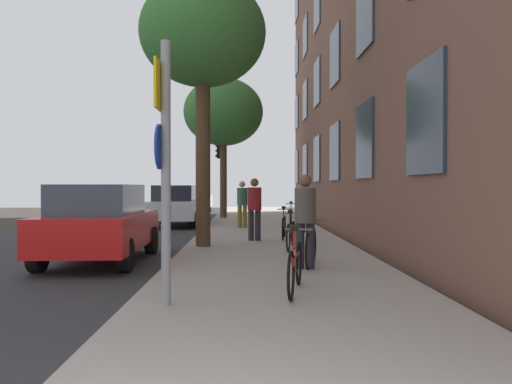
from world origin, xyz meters
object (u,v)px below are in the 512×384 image
object	(u,v)px
sign_post	(164,156)
bicycle_5	(291,216)
pedestrian_1	(254,205)
bicycle_4	(305,221)
bicycle_0	(295,266)
pedestrian_0	(305,215)
tree_far	(223,113)
tree_near	(203,35)
bicycle_3	(284,226)
car_2	(194,199)
pedestrian_2	(242,201)
bicycle_2	(291,234)
bicycle_1	(311,246)
traffic_light	(220,165)
car_0	(101,223)
car_1	(176,205)

from	to	relation	value
sign_post	bicycle_5	distance (m)	13.06
pedestrian_1	bicycle_4	bearing A→B (deg)	59.33
bicycle_0	pedestrian_0	xyz separation A→B (m)	(0.37, 2.01, 0.60)
tree_far	tree_near	bearing A→B (deg)	-89.93
tree_far	bicycle_3	bearing A→B (deg)	-77.53
bicycle_0	bicycle_3	xyz separation A→B (m)	(0.38, 7.20, -0.01)
tree_far	car_2	bearing A→B (deg)	109.05
pedestrian_0	bicycle_0	bearing A→B (deg)	-100.56
bicycle_0	pedestrian_2	bearing A→B (deg)	94.25
bicycle_2	pedestrian_1	size ratio (longest dim) A/B	0.94
tree_far	bicycle_1	distance (m)	15.35
bicycle_3	pedestrian_2	size ratio (longest dim) A/B	0.97
pedestrian_0	pedestrian_1	world-z (taller)	pedestrian_1
bicycle_5	pedestrian_0	xyz separation A→B (m)	(-0.64, -9.99, 0.61)
traffic_light	car_0	distance (m)	15.49
traffic_light	pedestrian_2	size ratio (longest dim) A/B	2.26
bicycle_3	car_1	distance (m)	7.24
bicycle_5	pedestrian_0	bearing A→B (deg)	-93.64
bicycle_1	car_1	size ratio (longest dim) A/B	0.36
bicycle_5	bicycle_2	bearing A→B (deg)	-95.11
pedestrian_0	car_1	xyz separation A→B (m)	(-3.88, 11.29, -0.24)
car_0	car_1	bearing A→B (deg)	88.78
bicycle_5	car_0	size ratio (longest dim) A/B	0.42
tree_near	bicycle_1	xyz separation A→B (m)	(2.27, -3.08, -4.82)
bicycle_0	pedestrian_0	bearing A→B (deg)	79.44
bicycle_3	car_2	bearing A→B (deg)	104.99
bicycle_1	car_2	world-z (taller)	car_2
bicycle_1	pedestrian_1	world-z (taller)	pedestrian_1
bicycle_5	tree_far	bearing A→B (deg)	119.60
pedestrian_2	car_2	size ratio (longest dim) A/B	0.39
sign_post	bicycle_1	xyz separation A→B (m)	(2.23, 3.09, -1.49)
pedestrian_1	pedestrian_0	bearing A→B (deg)	-80.06
bicycle_3	car_1	bearing A→B (deg)	122.49
sign_post	bicycle_1	distance (m)	4.09
tree_near	car_0	bearing A→B (deg)	-135.81
sign_post	traffic_light	world-z (taller)	traffic_light
pedestrian_0	car_0	world-z (taller)	pedestrian_0
bicycle_0	car_2	bearing A→B (deg)	99.43
bicycle_2	bicycle_3	xyz separation A→B (m)	(0.01, 2.40, -0.00)
sign_post	tree_near	xyz separation A→B (m)	(-0.05, 6.17, 3.33)
bicycle_4	pedestrian_0	size ratio (longest dim) A/B	0.93
tree_far	car_0	world-z (taller)	tree_far
bicycle_1	bicycle_3	bearing A→B (deg)	91.77
pedestrian_0	pedestrian_2	world-z (taller)	pedestrian_0
car_2	bicycle_3	bearing A→B (deg)	-75.01
bicycle_0	car_1	size ratio (longest dim) A/B	0.38
bicycle_3	sign_post	bearing A→B (deg)	-104.76
tree_near	car_1	world-z (taller)	tree_near
bicycle_3	car_0	distance (m)	5.48
bicycle_5	bicycle_3	bearing A→B (deg)	-97.48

